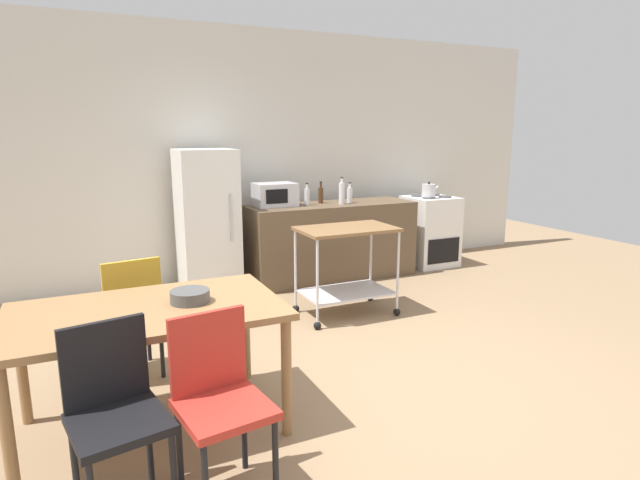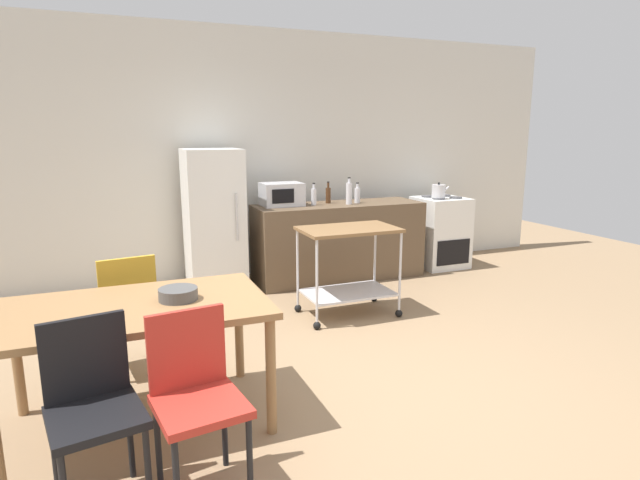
{
  "view_description": "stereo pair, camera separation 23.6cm",
  "coord_description": "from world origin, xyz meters",
  "px_view_note": "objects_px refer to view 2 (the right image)",
  "views": [
    {
      "loc": [
        -1.81,
        -2.82,
        1.73
      ],
      "look_at": [
        0.09,
        1.2,
        0.8
      ],
      "focal_mm": 29.19,
      "sensor_mm": 36.0,
      "label": 1
    },
    {
      "loc": [
        -1.59,
        -2.92,
        1.73
      ],
      "look_at": [
        0.09,
        1.2,
        0.8
      ],
      "focal_mm": 29.19,
      "sensor_mm": 36.0,
      "label": 2
    }
  ],
  "objects_px": {
    "refrigerator": "(214,221)",
    "bottle_olive_oil": "(314,196)",
    "stove_oven": "(440,232)",
    "kettle": "(439,191)",
    "kitchen_cart": "(348,257)",
    "chair_red": "(196,391)",
    "bottle_vinegar": "(328,195)",
    "bottle_soda": "(349,193)",
    "chair_black": "(92,401)",
    "chair_mustard": "(127,305)",
    "bottle_wine": "(357,195)",
    "fruit_bowl": "(178,294)",
    "microwave": "(282,194)",
    "dining_table": "(136,318)"
  },
  "relations": [
    {
      "from": "bottle_soda",
      "to": "kettle",
      "type": "distance_m",
      "value": 1.24
    },
    {
      "from": "chair_mustard",
      "to": "bottle_olive_oil",
      "type": "height_order",
      "value": "bottle_olive_oil"
    },
    {
      "from": "dining_table",
      "to": "bottle_vinegar",
      "type": "distance_m",
      "value": 3.46
    },
    {
      "from": "chair_red",
      "to": "fruit_bowl",
      "type": "height_order",
      "value": "chair_red"
    },
    {
      "from": "chair_red",
      "to": "bottle_vinegar",
      "type": "bearing_deg",
      "value": 49.48
    },
    {
      "from": "dining_table",
      "to": "kettle",
      "type": "relative_size",
      "value": 6.26
    },
    {
      "from": "bottle_vinegar",
      "to": "fruit_bowl",
      "type": "xyz_separation_m",
      "value": [
        -2.06,
        -2.56,
        -0.21
      ]
    },
    {
      "from": "refrigerator",
      "to": "kitchen_cart",
      "type": "relative_size",
      "value": 1.7
    },
    {
      "from": "chair_mustard",
      "to": "microwave",
      "type": "distance_m",
      "value": 2.6
    },
    {
      "from": "bottle_soda",
      "to": "kettle",
      "type": "relative_size",
      "value": 1.31
    },
    {
      "from": "chair_red",
      "to": "kitchen_cart",
      "type": "height_order",
      "value": "chair_red"
    },
    {
      "from": "chair_black",
      "to": "fruit_bowl",
      "type": "relative_size",
      "value": 3.89
    },
    {
      "from": "microwave",
      "to": "bottle_soda",
      "type": "bearing_deg",
      "value": -13.52
    },
    {
      "from": "bottle_vinegar",
      "to": "bottle_wine",
      "type": "distance_m",
      "value": 0.35
    },
    {
      "from": "chair_mustard",
      "to": "bottle_soda",
      "type": "distance_m",
      "value": 3.06
    },
    {
      "from": "chair_black",
      "to": "bottle_soda",
      "type": "relative_size",
      "value": 2.84
    },
    {
      "from": "stove_oven",
      "to": "refrigerator",
      "type": "xyz_separation_m",
      "value": [
        -2.9,
        0.08,
        0.32
      ]
    },
    {
      "from": "bottle_soda",
      "to": "fruit_bowl",
      "type": "xyz_separation_m",
      "value": [
        -2.25,
        -2.38,
        -0.25
      ]
    },
    {
      "from": "refrigerator",
      "to": "bottle_olive_oil",
      "type": "bearing_deg",
      "value": -4.92
    },
    {
      "from": "bottle_wine",
      "to": "fruit_bowl",
      "type": "distance_m",
      "value": 3.43
    },
    {
      "from": "bottle_olive_oil",
      "to": "bottle_vinegar",
      "type": "bearing_deg",
      "value": 22.3
    },
    {
      "from": "chair_red",
      "to": "chair_black",
      "type": "xyz_separation_m",
      "value": [
        -0.45,
        0.08,
        0.0
      ]
    },
    {
      "from": "chair_black",
      "to": "kitchen_cart",
      "type": "distance_m",
      "value": 2.9
    },
    {
      "from": "refrigerator",
      "to": "bottle_soda",
      "type": "xyz_separation_m",
      "value": [
        1.54,
        -0.18,
        0.26
      ]
    },
    {
      "from": "refrigerator",
      "to": "bottle_soda",
      "type": "relative_size",
      "value": 4.95
    },
    {
      "from": "microwave",
      "to": "bottle_wine",
      "type": "height_order",
      "value": "microwave"
    },
    {
      "from": "stove_oven",
      "to": "bottle_wine",
      "type": "distance_m",
      "value": 1.34
    },
    {
      "from": "chair_mustard",
      "to": "bottle_wine",
      "type": "xyz_separation_m",
      "value": [
        2.67,
        1.72,
        0.48
      ]
    },
    {
      "from": "chair_black",
      "to": "microwave",
      "type": "relative_size",
      "value": 1.93
    },
    {
      "from": "chair_black",
      "to": "refrigerator",
      "type": "distance_m",
      "value": 3.43
    },
    {
      "from": "bottle_olive_oil",
      "to": "bottle_wine",
      "type": "xyz_separation_m",
      "value": [
        0.54,
        -0.02,
        -0.01
      ]
    },
    {
      "from": "bottle_vinegar",
      "to": "bottle_wine",
      "type": "height_order",
      "value": "bottle_vinegar"
    },
    {
      "from": "chair_black",
      "to": "bottle_olive_oil",
      "type": "bearing_deg",
      "value": 42.61
    },
    {
      "from": "stove_oven",
      "to": "bottle_olive_oil",
      "type": "distance_m",
      "value": 1.85
    },
    {
      "from": "chair_red",
      "to": "stove_oven",
      "type": "height_order",
      "value": "stove_oven"
    },
    {
      "from": "chair_black",
      "to": "kitchen_cart",
      "type": "bearing_deg",
      "value": 30.28
    },
    {
      "from": "stove_oven",
      "to": "kettle",
      "type": "bearing_deg",
      "value": -140.33
    },
    {
      "from": "bottle_olive_oil",
      "to": "bottle_vinegar",
      "type": "height_order",
      "value": "same"
    },
    {
      "from": "refrigerator",
      "to": "bottle_olive_oil",
      "type": "height_order",
      "value": "refrigerator"
    },
    {
      "from": "fruit_bowl",
      "to": "bottle_olive_oil",
      "type": "bearing_deg",
      "value": 53.3
    },
    {
      "from": "chair_mustard",
      "to": "fruit_bowl",
      "type": "relative_size",
      "value": 3.89
    },
    {
      "from": "bottle_vinegar",
      "to": "microwave",
      "type": "bearing_deg",
      "value": 179.3
    },
    {
      "from": "bottle_vinegar",
      "to": "bottle_soda",
      "type": "height_order",
      "value": "bottle_soda"
    },
    {
      "from": "bottle_olive_oil",
      "to": "bottle_wine",
      "type": "distance_m",
      "value": 0.55
    },
    {
      "from": "kitchen_cart",
      "to": "bottle_olive_oil",
      "type": "relative_size",
      "value": 3.56
    },
    {
      "from": "microwave",
      "to": "kettle",
      "type": "relative_size",
      "value": 1.92
    },
    {
      "from": "stove_oven",
      "to": "refrigerator",
      "type": "bearing_deg",
      "value": 178.4
    },
    {
      "from": "stove_oven",
      "to": "bottle_soda",
      "type": "xyz_separation_m",
      "value": [
        -1.36,
        -0.1,
        0.58
      ]
    },
    {
      "from": "kitchen_cart",
      "to": "chair_mustard",
      "type": "bearing_deg",
      "value": -165.04
    },
    {
      "from": "refrigerator",
      "to": "bottle_olive_oil",
      "type": "relative_size",
      "value": 6.07
    }
  ]
}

